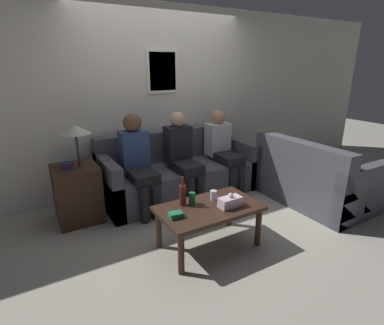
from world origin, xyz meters
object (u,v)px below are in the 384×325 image
Objects in this scene: person_left at (138,160)px; drinking_glass at (213,195)px; person_right at (223,148)px; couch_main at (178,173)px; couch_side at (312,180)px; person_middle at (182,155)px; coffee_table at (209,212)px; wine_bottle at (183,195)px.

drinking_glass is at bearing -67.74° from person_left.
person_left is 1.06× the size of person_right.
couch_main and couch_side have the same top height.
person_left reaches higher than person_right.
person_middle reaches higher than couch_main.
couch_side is at bearing -24.75° from person_left.
couch_side is 1.40× the size of coffee_table.
couch_main is at bearing 166.42° from person_right.
person_middle is 1.03× the size of person_right.
person_left is 0.62m from person_middle.
wine_bottle is 0.26× the size of person_right.
person_right is (0.66, -0.16, 0.32)m from couch_main.
couch_main is at bearing 78.39° from person_middle.
person_left reaches higher than couch_main.
person_left is at bearing 112.26° from drinking_glass.
couch_side reaches higher than wine_bottle.
person_middle is at bearing 79.34° from drinking_glass.
person_middle reaches higher than wine_bottle.
coffee_table is (-1.79, -0.18, 0.08)m from couch_side.
couch_main is 1.39m from coffee_table.
person_left is at bearing -163.31° from couch_main.
couch_side is 1.23× the size of person_right.
couch_side is 1.68m from drinking_glass.
couch_side is at bearing -32.82° from person_middle.
person_middle reaches higher than person_right.
couch_side is 4.74× the size of wine_bottle.
wine_bottle is (-2.00, -0.02, 0.25)m from couch_side.
couch_side is 13.79× the size of drinking_glass.
person_right is at bearing 4.36° from person_middle.
drinking_glass is at bearing -129.75° from person_right.
person_left reaches higher than drinking_glass.
coffee_table is (-0.36, -1.35, 0.08)m from couch_main.
couch_main is 1.84m from couch_side.
person_right reaches higher than wine_bottle.
person_left is 1.33m from person_right.
coffee_table is 0.32m from wine_bottle.
couch_main is 1.86× the size of person_right.
coffee_table is at bearing -139.26° from drinking_glass.
couch_main is at bearing 16.69° from person_left.
person_middle is (0.19, 1.03, 0.15)m from drinking_glass.
coffee_table is at bearing -37.47° from wine_bottle.
person_right is at bearing 50.25° from drinking_glass.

